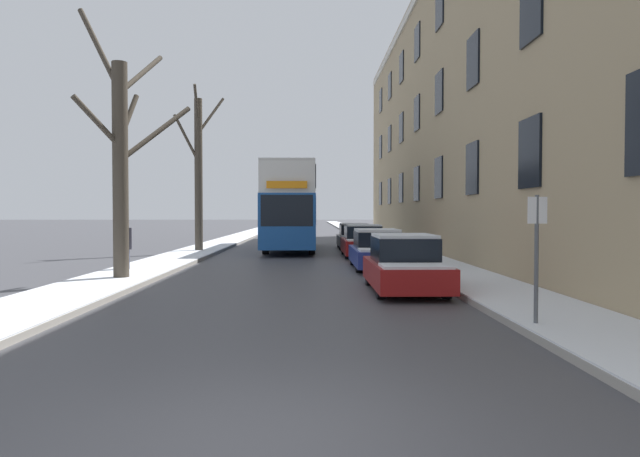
{
  "coord_description": "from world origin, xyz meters",
  "views": [
    {
      "loc": [
        0.52,
        -4.7,
        1.98
      ],
      "look_at": [
        0.93,
        20.11,
        1.3
      ],
      "focal_mm": 32.0,
      "sensor_mm": 36.0,
      "label": 1
    }
  ],
  "objects_px": {
    "pedestrian_left_sidewalk": "(126,245)",
    "street_sign_post": "(537,253)",
    "double_decker_bus": "(291,204)",
    "parked_car_0": "(405,265)",
    "bare_tree_left_0": "(122,158)",
    "parked_car_1": "(377,250)",
    "oncoming_van": "(296,220)",
    "bare_tree_left_1": "(199,171)",
    "parked_car_3": "(354,237)",
    "parked_car_2": "(363,242)"
  },
  "relations": [
    {
      "from": "parked_car_1",
      "to": "pedestrian_left_sidewalk",
      "type": "xyz_separation_m",
      "value": [
        -8.37,
        -1.62,
        0.3
      ]
    },
    {
      "from": "parked_car_1",
      "to": "parked_car_2",
      "type": "relative_size",
      "value": 1.02
    },
    {
      "from": "bare_tree_left_0",
      "to": "oncoming_van",
      "type": "height_order",
      "value": "bare_tree_left_0"
    },
    {
      "from": "bare_tree_left_0",
      "to": "pedestrian_left_sidewalk",
      "type": "xyz_separation_m",
      "value": [
        -0.64,
        2.26,
        -2.6
      ]
    },
    {
      "from": "bare_tree_left_1",
      "to": "pedestrian_left_sidewalk",
      "type": "bearing_deg",
      "value": -93.26
    },
    {
      "from": "parked_car_3",
      "to": "oncoming_van",
      "type": "distance_m",
      "value": 20.52
    },
    {
      "from": "pedestrian_left_sidewalk",
      "to": "street_sign_post",
      "type": "bearing_deg",
      "value": -170.87
    },
    {
      "from": "pedestrian_left_sidewalk",
      "to": "street_sign_post",
      "type": "xyz_separation_m",
      "value": [
        9.73,
        -9.26,
        0.37
      ]
    },
    {
      "from": "parked_car_1",
      "to": "oncoming_van",
      "type": "distance_m",
      "value": 31.46
    },
    {
      "from": "parked_car_2",
      "to": "street_sign_post",
      "type": "bearing_deg",
      "value": -85.29
    },
    {
      "from": "parked_car_0",
      "to": "oncoming_van",
      "type": "relative_size",
      "value": 0.73
    },
    {
      "from": "parked_car_0",
      "to": "parked_car_2",
      "type": "distance_m",
      "value": 11.48
    },
    {
      "from": "double_decker_bus",
      "to": "parked_car_1",
      "type": "height_order",
      "value": "double_decker_bus"
    },
    {
      "from": "parked_car_2",
      "to": "parked_car_3",
      "type": "relative_size",
      "value": 1.02
    },
    {
      "from": "bare_tree_left_0",
      "to": "parked_car_0",
      "type": "xyz_separation_m",
      "value": [
        7.73,
        -2.04,
        -2.88
      ]
    },
    {
      "from": "parked_car_3",
      "to": "pedestrian_left_sidewalk",
      "type": "xyz_separation_m",
      "value": [
        -8.37,
        -12.68,
        0.3
      ]
    },
    {
      "from": "bare_tree_left_1",
      "to": "parked_car_3",
      "type": "bearing_deg",
      "value": 22.88
    },
    {
      "from": "bare_tree_left_1",
      "to": "parked_car_1",
      "type": "distance_m",
      "value": 11.53
    },
    {
      "from": "parked_car_1",
      "to": "street_sign_post",
      "type": "relative_size",
      "value": 1.97
    },
    {
      "from": "bare_tree_left_1",
      "to": "pedestrian_left_sidewalk",
      "type": "height_order",
      "value": "bare_tree_left_1"
    },
    {
      "from": "bare_tree_left_1",
      "to": "oncoming_van",
      "type": "distance_m",
      "value": 24.0
    },
    {
      "from": "oncoming_van",
      "to": "pedestrian_left_sidewalk",
      "type": "bearing_deg",
      "value": -98.1
    },
    {
      "from": "parked_car_3",
      "to": "parked_car_2",
      "type": "bearing_deg",
      "value": -90.0
    },
    {
      "from": "parked_car_0",
      "to": "bare_tree_left_0",
      "type": "bearing_deg",
      "value": 165.23
    },
    {
      "from": "double_decker_bus",
      "to": "parked_car_0",
      "type": "relative_size",
      "value": 2.81
    },
    {
      "from": "pedestrian_left_sidewalk",
      "to": "street_sign_post",
      "type": "relative_size",
      "value": 0.75
    },
    {
      "from": "bare_tree_left_0",
      "to": "parked_car_1",
      "type": "relative_size",
      "value": 1.75
    },
    {
      "from": "double_decker_bus",
      "to": "parked_car_0",
      "type": "height_order",
      "value": "double_decker_bus"
    },
    {
      "from": "parked_car_1",
      "to": "parked_car_2",
      "type": "distance_m",
      "value": 5.56
    },
    {
      "from": "parked_car_0",
      "to": "parked_car_1",
      "type": "xyz_separation_m",
      "value": [
        0.0,
        5.92,
        -0.01
      ]
    },
    {
      "from": "bare_tree_left_0",
      "to": "parked_car_2",
      "type": "relative_size",
      "value": 1.79
    },
    {
      "from": "parked_car_2",
      "to": "street_sign_post",
      "type": "relative_size",
      "value": 1.92
    },
    {
      "from": "parked_car_3",
      "to": "bare_tree_left_0",
      "type": "bearing_deg",
      "value": -117.36
    },
    {
      "from": "double_decker_bus",
      "to": "parked_car_1",
      "type": "relative_size",
      "value": 2.56
    },
    {
      "from": "bare_tree_left_0",
      "to": "double_decker_bus",
      "type": "xyz_separation_m",
      "value": [
        4.32,
        14.22,
        -1.06
      ]
    },
    {
      "from": "parked_car_0",
      "to": "parked_car_3",
      "type": "relative_size",
      "value": 0.95
    },
    {
      "from": "pedestrian_left_sidewalk",
      "to": "street_sign_post",
      "type": "distance_m",
      "value": 13.44
    },
    {
      "from": "double_decker_bus",
      "to": "parked_car_0",
      "type": "distance_m",
      "value": 16.71
    },
    {
      "from": "parked_car_0",
      "to": "oncoming_van",
      "type": "distance_m",
      "value": 37.34
    },
    {
      "from": "parked_car_1",
      "to": "parked_car_3",
      "type": "height_order",
      "value": "parked_car_1"
    },
    {
      "from": "bare_tree_left_0",
      "to": "parked_car_2",
      "type": "distance_m",
      "value": 12.53
    },
    {
      "from": "double_decker_bus",
      "to": "bare_tree_left_0",
      "type": "bearing_deg",
      "value": -106.92
    },
    {
      "from": "parked_car_1",
      "to": "oncoming_van",
      "type": "relative_size",
      "value": 0.8
    },
    {
      "from": "bare_tree_left_1",
      "to": "parked_car_1",
      "type": "relative_size",
      "value": 1.8
    },
    {
      "from": "double_decker_bus",
      "to": "oncoming_van",
      "type": "height_order",
      "value": "double_decker_bus"
    },
    {
      "from": "bare_tree_left_1",
      "to": "parked_car_0",
      "type": "relative_size",
      "value": 1.98
    },
    {
      "from": "double_decker_bus",
      "to": "parked_car_3",
      "type": "distance_m",
      "value": 3.94
    },
    {
      "from": "bare_tree_left_0",
      "to": "bare_tree_left_1",
      "type": "bearing_deg",
      "value": 90.54
    },
    {
      "from": "bare_tree_left_1",
      "to": "oncoming_van",
      "type": "bearing_deg",
      "value": 80.0
    },
    {
      "from": "bare_tree_left_1",
      "to": "double_decker_bus",
      "type": "relative_size",
      "value": 0.7
    }
  ]
}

